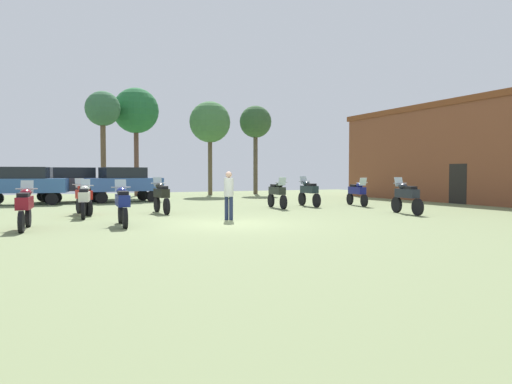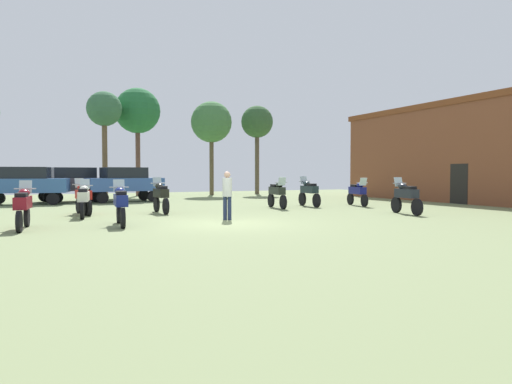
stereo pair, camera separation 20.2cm
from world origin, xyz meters
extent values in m
cube|color=#748154|center=(0.00, 0.00, 0.01)|extent=(44.00, 52.00, 0.02)
cube|color=brown|center=(18.00, 3.39, 2.73)|extent=(6.00, 21.80, 5.46)
cube|color=brown|center=(18.00, 3.39, 5.64)|extent=(6.12, 22.23, 0.35)
cube|color=black|center=(15.03, 4.27, 1.10)|extent=(0.08, 1.20, 2.20)
cylinder|color=black|center=(9.01, 4.60, 0.32)|extent=(0.22, 0.62, 0.61)
cylinder|color=black|center=(9.27, 6.16, 0.32)|extent=(0.22, 0.62, 0.61)
cube|color=navy|center=(9.14, 5.38, 0.81)|extent=(0.58, 1.39, 0.36)
ellipsoid|color=navy|center=(9.09, 5.08, 1.09)|extent=(0.40, 0.53, 0.24)
cube|color=black|center=(9.18, 5.61, 1.05)|extent=(0.39, 0.60, 0.12)
cube|color=silver|center=(9.03, 4.75, 1.27)|extent=(0.38, 0.21, 0.39)
cylinder|color=#B7B7BC|center=(9.05, 4.85, 1.21)|extent=(0.62, 0.14, 0.04)
cylinder|color=black|center=(-1.12, 5.73, 0.35)|extent=(0.14, 0.67, 0.66)
cylinder|color=black|center=(-1.07, 4.25, 0.35)|extent=(0.14, 0.67, 0.66)
cube|color=black|center=(-1.10, 4.99, 0.86)|extent=(0.41, 1.27, 0.36)
ellipsoid|color=black|center=(-1.11, 5.28, 1.14)|extent=(0.34, 0.49, 0.24)
cube|color=black|center=(-1.09, 4.77, 1.10)|extent=(0.32, 0.57, 0.12)
cube|color=silver|center=(-1.12, 5.59, 1.32)|extent=(0.37, 0.17, 0.39)
cylinder|color=#B7B7BC|center=(-1.12, 5.50, 1.26)|extent=(0.62, 0.06, 0.04)
cylinder|color=black|center=(-4.09, 5.06, 0.33)|extent=(0.21, 0.63, 0.62)
cylinder|color=black|center=(-4.32, 3.46, 0.33)|extent=(0.21, 0.63, 0.62)
cube|color=silver|center=(-4.20, 4.26, 0.82)|extent=(0.55, 1.41, 0.36)
ellipsoid|color=silver|center=(-4.16, 4.56, 1.10)|extent=(0.38, 0.52, 0.24)
cube|color=black|center=(-4.24, 4.02, 1.06)|extent=(0.38, 0.60, 0.12)
cube|color=silver|center=(-4.11, 4.90, 1.28)|extent=(0.38, 0.20, 0.39)
cylinder|color=#B7B7BC|center=(-4.12, 4.80, 1.22)|extent=(0.62, 0.12, 0.04)
cylinder|color=black|center=(6.65, 6.69, 0.36)|extent=(0.16, 0.68, 0.68)
cylinder|color=black|center=(6.55, 5.11, 0.36)|extent=(0.16, 0.68, 0.68)
cube|color=#1C2C2F|center=(6.60, 5.90, 0.88)|extent=(0.44, 1.36, 0.36)
ellipsoid|color=#1C2C2F|center=(6.62, 6.20, 1.16)|extent=(0.35, 0.50, 0.24)
cube|color=black|center=(6.59, 5.66, 1.12)|extent=(0.33, 0.58, 0.12)
cube|color=silver|center=(6.64, 6.54, 1.34)|extent=(0.37, 0.17, 0.39)
cylinder|color=#B7B7BC|center=(6.63, 6.44, 1.28)|extent=(0.62, 0.08, 0.04)
cylinder|color=black|center=(-4.25, 6.31, 0.34)|extent=(0.23, 0.64, 0.63)
cylinder|color=black|center=(-3.99, 4.83, 0.34)|extent=(0.23, 0.64, 0.63)
cube|color=red|center=(-4.12, 5.57, 0.83)|extent=(0.58, 1.32, 0.36)
ellipsoid|color=red|center=(-4.17, 5.85, 1.11)|extent=(0.40, 0.53, 0.24)
cube|color=black|center=(-4.08, 5.35, 1.07)|extent=(0.39, 0.60, 0.12)
cube|color=silver|center=(-4.22, 6.17, 1.29)|extent=(0.38, 0.21, 0.39)
cylinder|color=#B7B7BC|center=(-4.21, 6.07, 1.23)|extent=(0.62, 0.14, 0.04)
cylinder|color=black|center=(8.05, 1.14, 0.36)|extent=(0.22, 0.68, 0.67)
cylinder|color=black|center=(7.83, -0.34, 0.36)|extent=(0.22, 0.68, 0.67)
cube|color=#1F242B|center=(7.94, 0.40, 0.87)|extent=(0.55, 1.31, 0.36)
ellipsoid|color=#1F242B|center=(7.98, 0.68, 1.15)|extent=(0.39, 0.52, 0.24)
cube|color=black|center=(7.91, 0.18, 1.11)|extent=(0.38, 0.60, 0.12)
cube|color=silver|center=(8.03, 0.99, 1.33)|extent=(0.38, 0.20, 0.39)
cylinder|color=#B7B7BC|center=(8.02, 0.90, 1.27)|extent=(0.62, 0.13, 0.04)
cylinder|color=black|center=(-6.08, 1.67, 0.33)|extent=(0.18, 0.63, 0.62)
cylinder|color=black|center=(-6.23, 0.11, 0.33)|extent=(0.18, 0.63, 0.62)
cube|color=maroon|center=(-6.15, 0.89, 0.82)|extent=(0.49, 1.36, 0.36)
ellipsoid|color=maroon|center=(-6.12, 1.19, 1.10)|extent=(0.36, 0.51, 0.24)
cube|color=black|center=(-6.17, 0.66, 1.06)|extent=(0.35, 0.59, 0.12)
cube|color=silver|center=(-6.09, 1.52, 1.28)|extent=(0.37, 0.19, 0.39)
cylinder|color=#B7B7BC|center=(-6.10, 1.42, 1.22)|extent=(0.62, 0.10, 0.04)
cylinder|color=black|center=(-3.29, 1.57, 0.34)|extent=(0.16, 0.64, 0.64)
cylinder|color=black|center=(-3.40, -0.02, 0.34)|extent=(0.16, 0.64, 0.64)
cube|color=navy|center=(-3.35, 0.78, 0.84)|extent=(0.45, 1.38, 0.36)
ellipsoid|color=navy|center=(-3.33, 1.08, 1.12)|extent=(0.35, 0.50, 0.24)
cube|color=black|center=(-3.36, 0.54, 1.08)|extent=(0.34, 0.58, 0.12)
cube|color=silver|center=(-3.30, 1.42, 1.30)|extent=(0.37, 0.18, 0.39)
cylinder|color=#B7B7BC|center=(-3.31, 1.32, 1.24)|extent=(0.62, 0.08, 0.04)
cylinder|color=black|center=(4.58, 4.84, 0.35)|extent=(0.17, 0.66, 0.66)
cylinder|color=black|center=(4.71, 6.40, 0.35)|extent=(0.17, 0.66, 0.66)
cube|color=#222921|center=(4.65, 5.62, 0.86)|extent=(0.46, 1.35, 0.36)
ellipsoid|color=#222921|center=(4.62, 5.32, 1.14)|extent=(0.36, 0.50, 0.24)
cube|color=black|center=(4.67, 5.85, 1.10)|extent=(0.34, 0.58, 0.12)
cube|color=silver|center=(4.60, 4.99, 1.32)|extent=(0.37, 0.18, 0.39)
cylinder|color=#B7B7BC|center=(4.60, 5.09, 1.26)|extent=(0.62, 0.09, 0.04)
cylinder|color=black|center=(-2.63, 12.54, 0.34)|extent=(0.67, 0.33, 0.64)
cylinder|color=black|center=(-2.88, 13.96, 0.34)|extent=(0.67, 0.33, 0.64)
cylinder|color=black|center=(0.25, 13.06, 0.34)|extent=(0.67, 0.33, 0.64)
cylinder|color=black|center=(-0.01, 14.47, 0.34)|extent=(0.67, 0.33, 0.64)
cube|color=#365AA1|center=(-1.32, 13.51, 1.03)|extent=(4.55, 2.53, 0.75)
cube|color=black|center=(-1.32, 13.51, 1.71)|extent=(2.61, 1.98, 0.61)
cylinder|color=black|center=(-5.14, 12.34, 0.34)|extent=(0.67, 0.32, 0.64)
cylinder|color=black|center=(-4.91, 13.76, 0.34)|extent=(0.67, 0.32, 0.64)
cube|color=#335D99|center=(-6.47, 13.28, 1.03)|extent=(4.53, 2.46, 0.75)
cube|color=black|center=(-6.47, 13.28, 1.71)|extent=(2.59, 1.94, 0.61)
cylinder|color=black|center=(-5.31, 14.28, 0.34)|extent=(0.67, 0.32, 0.64)
cylinder|color=black|center=(-5.56, 15.69, 0.34)|extent=(0.67, 0.32, 0.64)
cylinder|color=black|center=(-2.43, 14.77, 0.34)|extent=(0.67, 0.32, 0.64)
cylinder|color=black|center=(-2.67, 16.19, 0.34)|extent=(0.67, 0.32, 0.64)
cube|color=#4C434D|center=(-3.99, 15.23, 1.03)|extent=(4.54, 2.50, 0.75)
cube|color=black|center=(-3.99, 15.23, 1.71)|extent=(2.60, 1.96, 0.61)
cylinder|color=#212C4C|center=(0.48, 1.07, 0.44)|extent=(0.14, 0.14, 0.84)
cylinder|color=#212C4C|center=(0.35, 1.18, 0.44)|extent=(0.14, 0.14, 0.84)
cylinder|color=silver|center=(0.41, 1.13, 1.20)|extent=(0.48, 0.48, 0.67)
sphere|color=tan|center=(0.41, 1.13, 1.64)|extent=(0.23, 0.23, 0.23)
cylinder|color=brown|center=(6.12, 19.68, 2.44)|extent=(0.32, 0.32, 4.84)
sphere|color=#3D703B|center=(6.12, 19.68, 5.56)|extent=(3.10, 3.10, 3.10)
cylinder|color=brown|center=(-1.76, 18.86, 2.76)|extent=(0.35, 0.35, 5.48)
sphere|color=#34643F|center=(-1.76, 18.86, 6.03)|extent=(2.34, 2.34, 2.34)
cylinder|color=#4E4333|center=(9.94, 19.74, 2.60)|extent=(0.34, 0.34, 5.16)
sphere|color=#2F532C|center=(9.94, 19.74, 5.75)|extent=(2.52, 2.52, 2.52)
cylinder|color=brown|center=(0.75, 20.51, 2.75)|extent=(0.34, 0.34, 5.47)
sphere|color=#236534|center=(0.75, 20.51, 6.22)|extent=(3.28, 3.28, 3.28)
camera|label=1|loc=(-5.76, -14.74, 1.71)|focal=33.46mm
camera|label=2|loc=(-5.58, -14.82, 1.71)|focal=33.46mm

